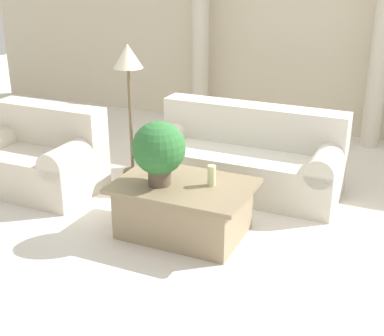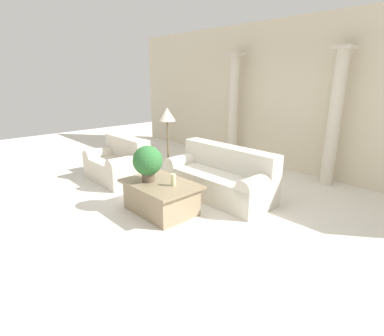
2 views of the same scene
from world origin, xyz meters
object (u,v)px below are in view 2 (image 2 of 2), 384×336
object	(u,v)px
floor_lamp	(167,120)
potted_plant	(148,161)
sofa_long	(220,177)
loveseat	(119,163)
coffee_table	(161,197)

from	to	relation	value
floor_lamp	potted_plant	bearing A→B (deg)	-50.16
sofa_long	potted_plant	xyz separation A→B (m)	(-0.35, -1.27, 0.45)
sofa_long	floor_lamp	world-z (taller)	floor_lamp
sofa_long	potted_plant	distance (m)	1.39
potted_plant	floor_lamp	bearing A→B (deg)	129.84
loveseat	coffee_table	xyz separation A→B (m)	(1.81, -0.30, -0.11)
sofa_long	potted_plant	world-z (taller)	potted_plant
loveseat	floor_lamp	bearing A→B (deg)	48.38
sofa_long	loveseat	world-z (taller)	same
floor_lamp	sofa_long	bearing A→B (deg)	5.42
coffee_table	floor_lamp	distance (m)	1.84
loveseat	potted_plant	world-z (taller)	potted_plant
sofa_long	coffee_table	bearing A→B (deg)	-98.16
loveseat	coffee_table	size ratio (longest dim) A/B	1.06
potted_plant	floor_lamp	xyz separation A→B (m)	(-0.96, 1.14, 0.43)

